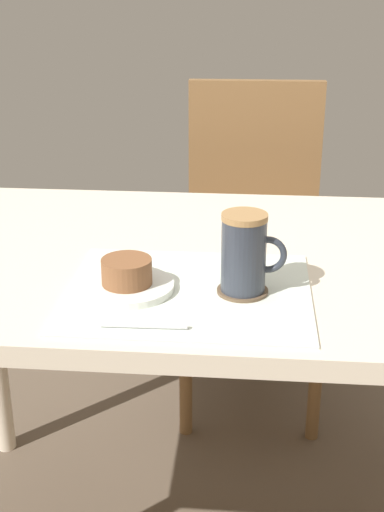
% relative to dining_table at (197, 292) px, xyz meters
% --- Properties ---
extents(dining_table, '(1.21, 0.75, 0.73)m').
position_rel_dining_table_xyz_m(dining_table, '(0.00, 0.00, 0.00)').
color(dining_table, beige).
rests_on(dining_table, ground_plane).
extents(wooden_chair, '(0.43, 0.43, 0.93)m').
position_rel_dining_table_xyz_m(wooden_chair, '(0.11, 0.69, -0.14)').
color(wooden_chair, brown).
rests_on(wooden_chair, ground_plane).
extents(placemat, '(0.40, 0.34, 0.00)m').
position_rel_dining_table_xyz_m(placemat, '(0.00, -0.18, 0.08)').
color(placemat, silver).
rests_on(placemat, dining_table).
extents(pastry_plate, '(0.16, 0.16, 0.01)m').
position_rel_dining_table_xyz_m(pastry_plate, '(-0.10, -0.18, 0.09)').
color(pastry_plate, silver).
rests_on(pastry_plate, placemat).
extents(pastry, '(0.08, 0.08, 0.04)m').
position_rel_dining_table_xyz_m(pastry, '(-0.10, -0.18, 0.12)').
color(pastry, brown).
rests_on(pastry, pastry_plate).
extents(coffee_coaster, '(0.08, 0.08, 0.00)m').
position_rel_dining_table_xyz_m(coffee_coaster, '(0.09, -0.17, 0.09)').
color(coffee_coaster, brown).
rests_on(coffee_coaster, placemat).
extents(coffee_mug, '(0.11, 0.07, 0.13)m').
position_rel_dining_table_xyz_m(coffee_mug, '(0.09, -0.17, 0.16)').
color(coffee_mug, '#2D333D').
rests_on(coffee_mug, coffee_coaster).
extents(teaspoon, '(0.13, 0.01, 0.01)m').
position_rel_dining_table_xyz_m(teaspoon, '(-0.05, -0.31, 0.09)').
color(teaspoon, silver).
rests_on(teaspoon, placemat).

